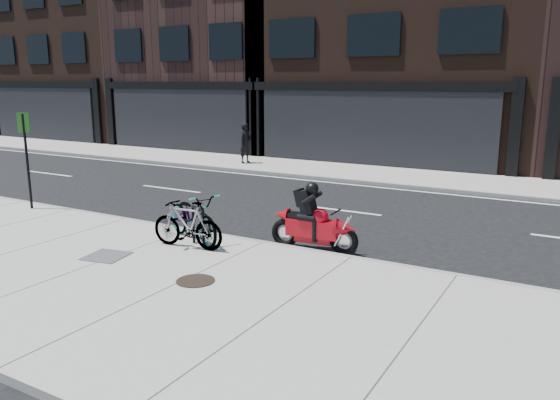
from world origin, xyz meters
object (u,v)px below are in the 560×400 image
Objects in this scene: bike_rack at (198,223)px; motorcycle at (318,224)px; manhole_cover at (196,281)px; sign_post at (26,152)px; utility_grate at (106,256)px; bicycle_rear at (187,224)px; pedestrian at (246,143)px; bicycle_front at (193,216)px.

motorcycle is at bearing 30.10° from bike_rack.
manhole_cover is 7.67m from sign_post.
utility_grate is at bearing -41.94° from sign_post.
bicycle_rear is 11.81m from pedestrian.
bicycle_rear is 2.17× the size of utility_grate.
manhole_cover is 0.26× the size of sign_post.
bicycle_front is 5.75m from sign_post.
manhole_cover is (1.56, -1.91, -0.52)m from bicycle_front.
bicycle_front is 2.63m from motorcycle.
utility_grate is at bearing 175.19° from manhole_cover.
pedestrian is 2.51× the size of manhole_cover.
motorcycle is at bearing 118.36° from bicycle_rear.
motorcycle is (2.13, 1.23, -0.02)m from bike_rack.
utility_grate is at bearing 179.39° from bicycle_front.
bicycle_front is at bearing -160.22° from bicycle_rear.
motorcycle is 8.20m from sign_post.
bike_rack is 0.50× the size of bicycle_rear.
bike_rack is 11.63m from pedestrian.
bicycle_rear is at bearing 50.64° from utility_grate.
motorcycle is at bearing -43.26° from bicycle_front.
motorcycle is (2.43, 1.01, -0.07)m from bicycle_front.
motorcycle is 2.95× the size of manhole_cover.
utility_grate is (-1.01, -1.24, -0.48)m from bicycle_rear.
utility_grate is at bearing -143.35° from motorcycle.
manhole_cover is at bearing -4.81° from utility_grate.
utility_grate is 0.30× the size of sign_post.
bicycle_front is 3.04× the size of manhole_cover.
bicycle_front is at bearing 129.24° from manhole_cover.
motorcycle reaches higher than bicycle_rear.
bike_rack is 2.15m from manhole_cover.
manhole_cover is (1.33, -1.43, -0.48)m from bicycle_rear.
pedestrian is at bearing 118.66° from bike_rack.
utility_grate is (-0.79, -1.71, -0.52)m from bicycle_front.
pedestrian reaches higher than bicycle_rear.
pedestrian is (-7.70, 8.97, 0.37)m from motorcycle.
motorcycle is (2.21, 1.48, -0.03)m from bicycle_rear.
manhole_cover is (1.25, -1.68, -0.47)m from bike_rack.
manhole_cover is at bearing -116.54° from bicycle_front.
motorcycle is 3.07m from manhole_cover.
sign_post is (-5.66, 0.20, 0.99)m from bicycle_front.
pedestrian is at bearing 52.08° from bicycle_front.
utility_grate is (-2.35, 0.20, 0.00)m from manhole_cover.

